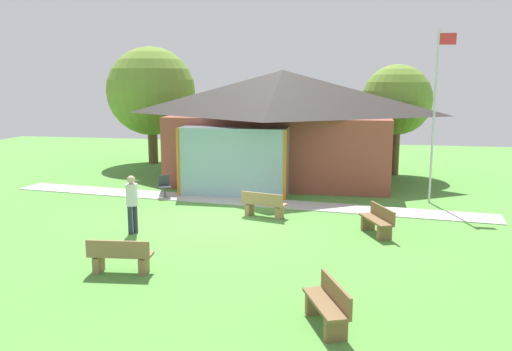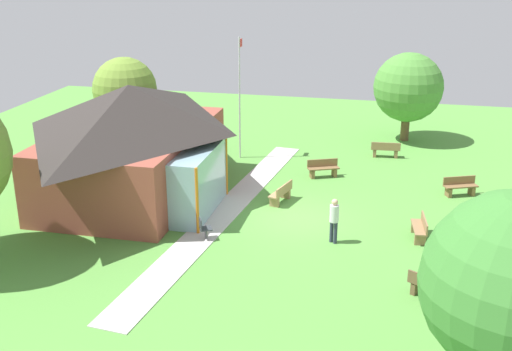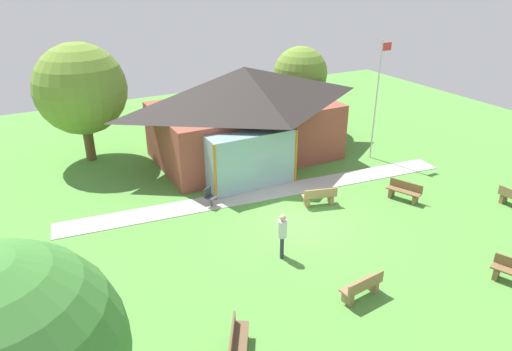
{
  "view_description": "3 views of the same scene",
  "coord_description": "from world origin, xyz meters",
  "px_view_note": "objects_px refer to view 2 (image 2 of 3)",
  "views": [
    {
      "loc": [
        4.49,
        -16.0,
        4.52
      ],
      "look_at": [
        0.96,
        2.15,
        1.15
      ],
      "focal_mm": 37.3,
      "sensor_mm": 36.0,
      "label": 1
    },
    {
      "loc": [
        -23.36,
        -3.67,
        10.3
      ],
      "look_at": [
        0.51,
        1.74,
        1.5
      ],
      "focal_mm": 44.25,
      "sensor_mm": 36.0,
      "label": 2
    },
    {
      "loc": [
        -9.41,
        -13.81,
        9.75
      ],
      "look_at": [
        -0.99,
        2.12,
        1.44
      ],
      "focal_mm": 32.62,
      "sensor_mm": 36.0,
      "label": 3
    }
  ],
  "objects_px": {
    "tree_behind_pavilion_right": "(125,90)",
    "tree_far_east": "(408,88)",
    "bench_front_right": "(460,187)",
    "bench_lawn_far_right": "(385,150)",
    "flagpole": "(240,93)",
    "patio_chair_west": "(204,229)",
    "bench_mid_right": "(323,169)",
    "visitor_strolling_lawn": "(334,217)",
    "bench_front_left": "(431,288)",
    "bench_front_center": "(420,229)",
    "pavilion": "(134,139)",
    "bench_rear_near_path": "(281,194)"
  },
  "relations": [
    {
      "from": "tree_behind_pavilion_right",
      "to": "tree_far_east",
      "type": "xyz_separation_m",
      "value": [
        6.1,
        -14.2,
        -0.47
      ]
    },
    {
      "from": "bench_front_right",
      "to": "bench_lawn_far_right",
      "type": "distance_m",
      "value": 5.88
    },
    {
      "from": "flagpole",
      "to": "patio_chair_west",
      "type": "bearing_deg",
      "value": -173.66
    },
    {
      "from": "flagpole",
      "to": "bench_front_right",
      "type": "bearing_deg",
      "value": -106.08
    },
    {
      "from": "bench_lawn_far_right",
      "to": "tree_far_east",
      "type": "distance_m",
      "value": 4.45
    },
    {
      "from": "bench_mid_right",
      "to": "visitor_strolling_lawn",
      "type": "relative_size",
      "value": 0.89
    },
    {
      "from": "bench_front_right",
      "to": "bench_front_left",
      "type": "distance_m",
      "value": 9.58
    },
    {
      "from": "bench_front_right",
      "to": "bench_front_center",
      "type": "distance_m",
      "value": 5.28
    },
    {
      "from": "flagpole",
      "to": "tree_far_east",
      "type": "xyz_separation_m",
      "value": [
        5.13,
        -8.38,
        -0.37
      ]
    },
    {
      "from": "pavilion",
      "to": "tree_far_east",
      "type": "xyz_separation_m",
      "value": [
        11.22,
        -11.56,
        0.5
      ]
    },
    {
      "from": "bench_front_right",
      "to": "pavilion",
      "type": "bearing_deg",
      "value": -10.77
    },
    {
      "from": "tree_behind_pavilion_right",
      "to": "bench_front_left",
      "type": "bearing_deg",
      "value": -127.55
    },
    {
      "from": "pavilion",
      "to": "visitor_strolling_lawn",
      "type": "xyz_separation_m",
      "value": [
        -3.05,
        -9.05,
        -1.53
      ]
    },
    {
      "from": "bench_front_center",
      "to": "visitor_strolling_lawn",
      "type": "height_order",
      "value": "visitor_strolling_lawn"
    },
    {
      "from": "tree_behind_pavilion_right",
      "to": "tree_far_east",
      "type": "height_order",
      "value": "tree_behind_pavilion_right"
    },
    {
      "from": "flagpole",
      "to": "visitor_strolling_lawn",
      "type": "height_order",
      "value": "flagpole"
    },
    {
      "from": "flagpole",
      "to": "visitor_strolling_lawn",
      "type": "bearing_deg",
      "value": -147.34
    },
    {
      "from": "bench_mid_right",
      "to": "tree_far_east",
      "type": "height_order",
      "value": "tree_far_east"
    },
    {
      "from": "patio_chair_west",
      "to": "tree_behind_pavilion_right",
      "type": "bearing_deg",
      "value": -169.34
    },
    {
      "from": "bench_rear_near_path",
      "to": "pavilion",
      "type": "bearing_deg",
      "value": 108.96
    },
    {
      "from": "bench_lawn_far_right",
      "to": "visitor_strolling_lawn",
      "type": "height_order",
      "value": "visitor_strolling_lawn"
    },
    {
      "from": "bench_front_left",
      "to": "flagpole",
      "type": "bearing_deg",
      "value": 156.67
    },
    {
      "from": "bench_mid_right",
      "to": "bench_lawn_far_right",
      "type": "xyz_separation_m",
      "value": [
        3.72,
        -2.82,
        0.0
      ]
    },
    {
      "from": "visitor_strolling_lawn",
      "to": "bench_front_center",
      "type": "bearing_deg",
      "value": -131.33
    },
    {
      "from": "visitor_strolling_lawn",
      "to": "bench_front_left",
      "type": "bearing_deg",
      "value": 164.69
    },
    {
      "from": "bench_front_center",
      "to": "tree_behind_pavilion_right",
      "type": "bearing_deg",
      "value": 58.47
    },
    {
      "from": "bench_front_right",
      "to": "bench_mid_right",
      "type": "bearing_deg",
      "value": -32.63
    },
    {
      "from": "bench_rear_near_path",
      "to": "visitor_strolling_lawn",
      "type": "xyz_separation_m",
      "value": [
        -3.46,
        -2.61,
        0.62
      ]
    },
    {
      "from": "patio_chair_west",
      "to": "tree_behind_pavilion_right",
      "type": "distance_m",
      "value": 11.75
    },
    {
      "from": "bench_front_center",
      "to": "tree_far_east",
      "type": "distance_m",
      "value": 13.48
    },
    {
      "from": "flagpole",
      "to": "tree_far_east",
      "type": "relative_size",
      "value": 1.25
    },
    {
      "from": "pavilion",
      "to": "flagpole",
      "type": "height_order",
      "value": "flagpole"
    },
    {
      "from": "flagpole",
      "to": "bench_rear_near_path",
      "type": "height_order",
      "value": "flagpole"
    },
    {
      "from": "pavilion",
      "to": "flagpole",
      "type": "distance_m",
      "value": 6.93
    },
    {
      "from": "bench_mid_right",
      "to": "bench_front_left",
      "type": "distance_m",
      "value": 11.51
    },
    {
      "from": "bench_mid_right",
      "to": "bench_front_center",
      "type": "xyz_separation_m",
      "value": [
        -6.04,
        -4.4,
        0.0
      ]
    },
    {
      "from": "bench_lawn_far_right",
      "to": "patio_chair_west",
      "type": "bearing_deg",
      "value": -122.57
    },
    {
      "from": "bench_front_center",
      "to": "bench_lawn_far_right",
      "type": "height_order",
      "value": "same"
    },
    {
      "from": "bench_front_right",
      "to": "bench_front_center",
      "type": "relative_size",
      "value": 1.01
    },
    {
      "from": "patio_chair_west",
      "to": "bench_front_center",
      "type": "bearing_deg",
      "value": 76.39
    },
    {
      "from": "flagpole",
      "to": "bench_rear_near_path",
      "type": "bearing_deg",
      "value": -150.25
    },
    {
      "from": "bench_front_right",
      "to": "bench_lawn_far_right",
      "type": "bearing_deg",
      "value": -77.53
    },
    {
      "from": "tree_far_east",
      "to": "pavilion",
      "type": "bearing_deg",
      "value": 134.14
    },
    {
      "from": "bench_front_right",
      "to": "bench_rear_near_path",
      "type": "bearing_deg",
      "value": -4.02
    },
    {
      "from": "bench_lawn_far_right",
      "to": "bench_mid_right",
      "type": "bearing_deg",
      "value": -131.22
    },
    {
      "from": "patio_chair_west",
      "to": "tree_behind_pavilion_right",
      "type": "relative_size",
      "value": 0.17
    },
    {
      "from": "bench_front_center",
      "to": "bench_front_left",
      "type": "xyz_separation_m",
      "value": [
        -4.49,
        -0.26,
        0.0
      ]
    },
    {
      "from": "bench_front_left",
      "to": "bench_front_right",
      "type": "bearing_deg",
      "value": 110.94
    },
    {
      "from": "bench_rear_near_path",
      "to": "tree_far_east",
      "type": "height_order",
      "value": "tree_far_east"
    },
    {
      "from": "flagpole",
      "to": "patio_chair_west",
      "type": "xyz_separation_m",
      "value": [
        -9.95,
        -1.11,
        -3.01
      ]
    }
  ]
}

